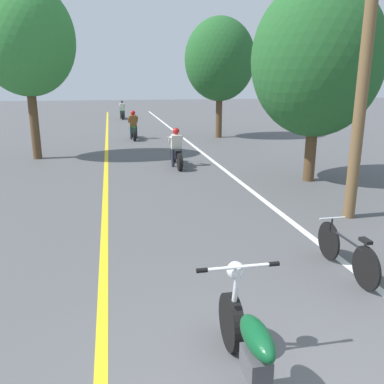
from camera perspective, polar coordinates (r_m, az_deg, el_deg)
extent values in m
cube|color=yellow|center=(15.24, -11.94, 4.30)|extent=(0.14, 48.00, 0.01)
cube|color=white|center=(15.66, 2.26, 4.92)|extent=(0.14, 48.00, 0.01)
cylinder|color=brown|center=(8.99, 22.89, 14.24)|extent=(0.24, 0.24, 5.71)
cylinder|color=#513A23|center=(12.26, 16.37, 6.68)|extent=(0.32, 0.32, 2.25)
ellipsoid|color=#235B28|center=(12.15, 17.22, 17.35)|extent=(3.66, 3.29, 4.21)
cylinder|color=#513A23|center=(21.09, 3.81, 11.35)|extent=(0.32, 0.32, 2.73)
ellipsoid|color=#235B28|center=(21.06, 3.94, 18.07)|extent=(3.49, 3.14, 4.01)
cylinder|color=#513A23|center=(16.25, -21.34, 9.89)|extent=(0.32, 0.32, 3.16)
ellipsoid|color=#337F38|center=(16.26, -22.30, 19.23)|extent=(3.41, 3.07, 3.92)
cylinder|color=black|center=(4.67, 5.56, -17.68)|extent=(0.12, 0.63, 0.63)
ellipsoid|color=#0C4723|center=(3.88, 9.13, -19.50)|extent=(0.24, 0.67, 0.23)
cube|color=#4C4C51|center=(4.05, 8.94, -22.80)|extent=(0.20, 0.36, 0.24)
cylinder|color=silver|center=(4.41, 6.03, -14.26)|extent=(0.06, 0.23, 0.75)
cylinder|color=silver|center=(4.16, 6.55, -10.43)|extent=(0.75, 0.04, 0.04)
cylinder|color=black|center=(4.07, 1.40, -10.94)|extent=(0.11, 0.05, 0.05)
cylinder|color=black|center=(4.28, 11.42, -9.86)|extent=(0.11, 0.05, 0.05)
sphere|color=silver|center=(4.27, 6.14, -10.88)|extent=(0.19, 0.19, 0.19)
cylinder|color=black|center=(14.63, -2.65, 5.29)|extent=(0.12, 0.57, 0.57)
cylinder|color=black|center=(13.25, -1.71, 4.23)|extent=(0.12, 0.57, 0.57)
cube|color=black|center=(13.91, -2.21, 5.52)|extent=(0.20, 0.91, 0.28)
cylinder|color=silver|center=(14.43, -2.62, 7.72)|extent=(0.50, 0.03, 0.03)
cylinder|color=#282D3D|center=(13.87, -2.70, 4.80)|extent=(0.11, 0.11, 0.61)
cylinder|color=#282D3D|center=(13.91, -1.64, 4.84)|extent=(0.11, 0.11, 0.61)
cube|color=silver|center=(13.83, -2.21, 7.06)|extent=(0.34, 0.27, 0.51)
cylinder|color=silver|center=(13.95, -3.14, 7.32)|extent=(0.08, 0.40, 0.31)
cylinder|color=silver|center=(14.01, -1.51, 7.38)|extent=(0.08, 0.40, 0.31)
sphere|color=#B21919|center=(13.82, -2.26, 8.54)|extent=(0.23, 0.23, 0.23)
cylinder|color=black|center=(21.42, -8.31, 8.43)|extent=(0.12, 0.61, 0.61)
cylinder|color=black|center=(20.04, -8.08, 7.96)|extent=(0.12, 0.61, 0.61)
cube|color=#0C4723|center=(20.71, -8.22, 8.69)|extent=(0.20, 0.89, 0.28)
cylinder|color=silver|center=(21.25, -8.36, 10.14)|extent=(0.50, 0.03, 0.03)
cylinder|color=#282D3D|center=(20.67, -8.55, 8.19)|extent=(0.11, 0.11, 0.62)
cylinder|color=#282D3D|center=(20.68, -7.83, 8.22)|extent=(0.11, 0.11, 0.62)
cube|color=brown|center=(20.64, -8.26, 9.84)|extent=(0.34, 0.28, 0.58)
cylinder|color=brown|center=(20.79, -8.85, 10.01)|extent=(0.08, 0.46, 0.35)
cylinder|color=brown|center=(20.81, -7.73, 10.06)|extent=(0.08, 0.46, 0.35)
sphere|color=#B21919|center=(20.65, -8.31, 10.95)|extent=(0.24, 0.24, 0.24)
cylinder|color=black|center=(32.61, -9.79, 10.71)|extent=(0.12, 0.59, 0.59)
cylinder|color=black|center=(31.19, -9.70, 10.51)|extent=(0.12, 0.59, 0.59)
cube|color=#0C4723|center=(31.88, -9.76, 10.94)|extent=(0.20, 0.92, 0.28)
cylinder|color=silver|center=(32.47, -9.83, 11.83)|extent=(0.50, 0.03, 0.03)
cylinder|color=#38383D|center=(31.84, -9.98, 10.62)|extent=(0.11, 0.11, 0.61)
cylinder|color=#38383D|center=(31.85, -9.50, 10.64)|extent=(0.11, 0.11, 0.61)
cube|color=silver|center=(31.84, -9.79, 11.68)|extent=(0.34, 0.28, 0.58)
cylinder|color=silver|center=(31.99, -10.17, 11.78)|extent=(0.08, 0.46, 0.35)
cylinder|color=silver|center=(32.00, -9.44, 11.82)|extent=(0.08, 0.46, 0.35)
sphere|color=#2D333D|center=(31.85, -9.83, 12.37)|extent=(0.21, 0.21, 0.21)
cylinder|color=black|center=(7.08, 18.62, -6.50)|extent=(0.04, 0.63, 0.63)
cylinder|color=black|center=(6.29, 23.23, -9.79)|extent=(0.04, 0.63, 0.63)
cylinder|color=black|center=(6.59, 20.96, -6.29)|extent=(0.04, 0.82, 0.04)
cylinder|color=black|center=(6.27, 23.01, -7.93)|extent=(0.03, 0.03, 0.38)
cube|color=black|center=(6.20, 23.19, -6.32)|extent=(0.10, 0.20, 0.05)
cylinder|color=black|center=(6.96, 18.96, -5.08)|extent=(0.03, 0.03, 0.41)
cylinder|color=silver|center=(6.90, 19.11, -3.48)|extent=(0.44, 0.03, 0.03)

